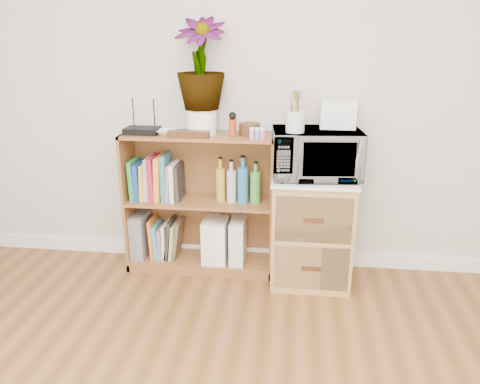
# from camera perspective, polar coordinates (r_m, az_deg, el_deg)

# --- Properties ---
(skirting_board) EXTENTS (4.00, 0.02, 0.10)m
(skirting_board) POSITION_cam_1_polar(r_m,az_deg,el_deg) (3.42, 1.62, -7.54)
(skirting_board) COLOR white
(skirting_board) RESTS_ON ground
(bookshelf) EXTENTS (1.00, 0.30, 0.95)m
(bookshelf) POSITION_cam_1_polar(r_m,az_deg,el_deg) (3.17, -4.86, -1.40)
(bookshelf) COLOR brown
(bookshelf) RESTS_ON ground
(wicker_unit) EXTENTS (0.50, 0.45, 0.70)m
(wicker_unit) POSITION_cam_1_polar(r_m,az_deg,el_deg) (3.09, 8.71, -4.63)
(wicker_unit) COLOR #9E7542
(wicker_unit) RESTS_ON ground
(microwave) EXTENTS (0.56, 0.41, 0.29)m
(microwave) POSITION_cam_1_polar(r_m,az_deg,el_deg) (2.92, 9.22, 4.65)
(microwave) COLOR silver
(microwave) RESTS_ON wicker_unit
(pen_cup) EXTENTS (0.11, 0.11, 0.12)m
(pen_cup) POSITION_cam_1_polar(r_m,az_deg,el_deg) (2.79, 6.75, 8.49)
(pen_cup) COLOR silver
(pen_cup) RESTS_ON microwave
(small_appliance) EXTENTS (0.21, 0.18, 0.17)m
(small_appliance) POSITION_cam_1_polar(r_m,az_deg,el_deg) (2.97, 11.82, 9.31)
(small_appliance) COLOR white
(small_appliance) RESTS_ON microwave
(router) EXTENTS (0.22, 0.15, 0.04)m
(router) POSITION_cam_1_polar(r_m,az_deg,el_deg) (3.12, -11.82, 7.35)
(router) COLOR black
(router) RESTS_ON bookshelf
(white_bowl) EXTENTS (0.13, 0.13, 0.03)m
(white_bowl) POSITION_cam_1_polar(r_m,az_deg,el_deg) (3.06, -8.95, 7.23)
(white_bowl) COLOR white
(white_bowl) RESTS_ON bookshelf
(plant_pot) EXTENTS (0.19, 0.19, 0.16)m
(plant_pot) POSITION_cam_1_polar(r_m,az_deg,el_deg) (3.04, -4.68, 8.57)
(plant_pot) COLOR white
(plant_pot) RESTS_ON bookshelf
(potted_plant) EXTENTS (0.31, 0.31, 0.56)m
(potted_plant) POSITION_cam_1_polar(r_m,az_deg,el_deg) (3.00, -4.87, 15.33)
(potted_plant) COLOR #3F7C31
(potted_plant) RESTS_ON plant_pot
(trinket_box) EXTENTS (0.26, 0.06, 0.04)m
(trinket_box) POSITION_cam_1_polar(r_m,az_deg,el_deg) (2.95, -6.30, 7.02)
(trinket_box) COLOR #3A2410
(trinket_box) RESTS_ON bookshelf
(kokeshi_doll) EXTENTS (0.05, 0.05, 0.11)m
(kokeshi_doll) POSITION_cam_1_polar(r_m,az_deg,el_deg) (2.95, -0.91, 7.82)
(kokeshi_doll) COLOR #A72F14
(kokeshi_doll) RESTS_ON bookshelf
(wooden_bowl) EXTENTS (0.13, 0.13, 0.08)m
(wooden_bowl) POSITION_cam_1_polar(r_m,az_deg,el_deg) (2.99, 1.15, 7.65)
(wooden_bowl) COLOR #3B2110
(wooden_bowl) RESTS_ON bookshelf
(paint_jars) EXTENTS (0.10, 0.04, 0.05)m
(paint_jars) POSITION_cam_1_polar(r_m,az_deg,el_deg) (2.89, 2.11, 7.00)
(paint_jars) COLOR pink
(paint_jars) RESTS_ON bookshelf
(file_box) EXTENTS (0.09, 0.25, 0.31)m
(file_box) POSITION_cam_1_polar(r_m,az_deg,el_deg) (3.38, -11.95, -5.05)
(file_box) COLOR slate
(file_box) RESTS_ON bookshelf
(magazine_holder_left) EXTENTS (0.10, 0.24, 0.30)m
(magazine_holder_left) POSITION_cam_1_polar(r_m,az_deg,el_deg) (3.25, -3.55, -5.72)
(magazine_holder_left) COLOR white
(magazine_holder_left) RESTS_ON bookshelf
(magazine_holder_mid) EXTENTS (0.09, 0.23, 0.29)m
(magazine_holder_mid) POSITION_cam_1_polar(r_m,az_deg,el_deg) (3.24, -2.37, -5.90)
(magazine_holder_mid) COLOR white
(magazine_holder_mid) RESTS_ON bookshelf
(magazine_holder_right) EXTENTS (0.10, 0.24, 0.30)m
(magazine_holder_right) POSITION_cam_1_polar(r_m,az_deg,el_deg) (3.22, -0.24, -5.89)
(magazine_holder_right) COLOR silver
(magazine_holder_right) RESTS_ON bookshelf
(cookbooks) EXTENTS (0.34, 0.20, 0.31)m
(cookbooks) POSITION_cam_1_polar(r_m,az_deg,el_deg) (3.19, -10.14, 1.58)
(cookbooks) COLOR #22823E
(cookbooks) RESTS_ON bookshelf
(liquor_bottles) EXTENTS (0.30, 0.07, 0.31)m
(liquor_bottles) POSITION_cam_1_polar(r_m,az_deg,el_deg) (3.08, -0.20, 1.34)
(liquor_bottles) COLOR gold
(liquor_bottles) RESTS_ON bookshelf
(lower_books) EXTENTS (0.22, 0.19, 0.28)m
(lower_books) POSITION_cam_1_polar(r_m,az_deg,el_deg) (3.34, -8.97, -5.66)
(lower_books) COLOR orange
(lower_books) RESTS_ON bookshelf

